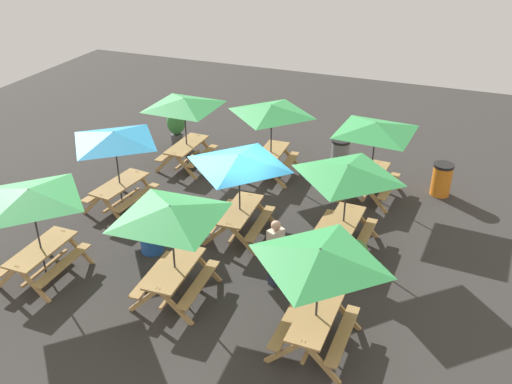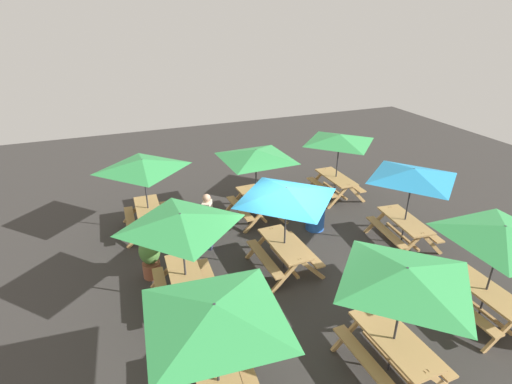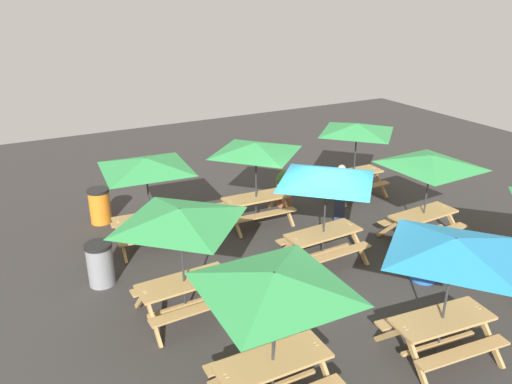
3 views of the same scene
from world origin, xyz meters
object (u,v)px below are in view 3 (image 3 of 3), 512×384
object	(u,v)px
picnic_table_0	(453,255)
picnic_table_7	(357,133)
picnic_table_2	(430,167)
picnic_table_6	(180,224)
picnic_table_5	(326,183)
person_standing	(340,192)
trash_bin_blue	(426,259)
trash_bin_gray	(100,264)
potted_plant_1	(284,187)
picnic_table_1	(256,154)
picnic_table_4	(274,291)
picnic_table_8	(146,170)
trash_bin_orange	(100,206)

from	to	relation	value
picnic_table_0	picnic_table_7	bearing A→B (deg)	-110.63
picnic_table_0	picnic_table_2	size ratio (longest dim) A/B	0.83
picnic_table_0	picnic_table_6	xyz separation A→B (m)	(3.51, -3.20, 0.00)
picnic_table_5	person_standing	distance (m)	2.51
picnic_table_6	trash_bin_blue	world-z (taller)	picnic_table_6
picnic_table_5	trash_bin_gray	size ratio (longest dim) A/B	2.38
picnic_table_6	potted_plant_1	size ratio (longest dim) A/B	2.11
picnic_table_6	trash_bin_blue	xyz separation A→B (m)	(-5.13, 1.26, -1.49)
picnic_table_1	trash_bin_gray	distance (m)	4.84
trash_bin_blue	picnic_table_1	bearing A→B (deg)	-66.43
picnic_table_2	picnic_table_4	size ratio (longest dim) A/B	1.00
picnic_table_5	potted_plant_1	world-z (taller)	picnic_table_5
picnic_table_6	person_standing	size ratio (longest dim) A/B	1.40
picnic_table_1	trash_bin_gray	xyz separation A→B (m)	(4.45, 1.18, -1.49)
picnic_table_8	trash_bin_gray	distance (m)	2.48
picnic_table_4	trash_bin_gray	size ratio (longest dim) A/B	2.89
picnic_table_5	potted_plant_1	size ratio (longest dim) A/B	2.11
picnic_table_6	picnic_table_7	world-z (taller)	same
picnic_table_8	person_standing	world-z (taller)	picnic_table_8
picnic_table_2	trash_bin_gray	size ratio (longest dim) A/B	2.88
picnic_table_6	trash_bin_blue	distance (m)	5.49
picnic_table_0	potted_plant_1	world-z (taller)	picnic_table_0
picnic_table_1	trash_bin_orange	world-z (taller)	picnic_table_1
picnic_table_8	trash_bin_orange	world-z (taller)	picnic_table_8
picnic_table_0	picnic_table_4	bearing A→B (deg)	-2.59
picnic_table_2	person_standing	bearing A→B (deg)	-59.96
picnic_table_7	potted_plant_1	size ratio (longest dim) A/B	2.11
trash_bin_gray	picnic_table_0	bearing A→B (deg)	132.77
picnic_table_0	trash_bin_orange	xyz separation A→B (m)	(4.07, -8.31, -1.49)
trash_bin_gray	trash_bin_orange	xyz separation A→B (m)	(-0.66, -3.20, 0.00)
picnic_table_8	trash_bin_gray	world-z (taller)	picnic_table_8
picnic_table_6	picnic_table_8	distance (m)	3.21
trash_bin_gray	potted_plant_1	distance (m)	6.01
picnic_table_7	person_standing	bearing A→B (deg)	42.51
trash_bin_orange	trash_bin_blue	bearing A→B (deg)	131.73
picnic_table_4	picnic_table_7	xyz separation A→B (m)	(-6.44, -6.16, 0.00)
picnic_table_1	picnic_table_2	size ratio (longest dim) A/B	0.83
picnic_table_6	person_standing	world-z (taller)	picnic_table_6
trash_bin_blue	person_standing	xyz separation A→B (m)	(-0.13, -3.29, 0.39)
picnic_table_0	picnic_table_4	xyz separation A→B (m)	(3.09, -0.47, 0.00)
picnic_table_5	person_standing	size ratio (longest dim) A/B	1.40
picnic_table_2	picnic_table_8	bearing A→B (deg)	-28.86
picnic_table_0	picnic_table_6	size ratio (longest dim) A/B	1.00
picnic_table_4	picnic_table_7	world-z (taller)	same
trash_bin_blue	picnic_table_8	bearing A→B (deg)	-42.67
trash_bin_orange	picnic_table_1	bearing A→B (deg)	151.91
picnic_table_5	person_standing	bearing A→B (deg)	-138.61
picnic_table_1	person_standing	world-z (taller)	picnic_table_1
picnic_table_1	picnic_table_6	size ratio (longest dim) A/B	1.00
trash_bin_gray	picnic_table_5	bearing A→B (deg)	163.47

